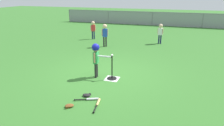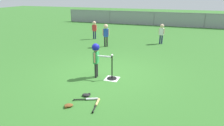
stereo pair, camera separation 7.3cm
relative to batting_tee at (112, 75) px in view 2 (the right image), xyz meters
name	(u,v)px [view 2 (the right image)]	position (x,y,z in m)	size (l,w,h in m)	color
ground_plane	(107,74)	(-0.30, 0.33, -0.13)	(60.00, 60.00, 0.00)	#336B28
home_plate	(112,79)	(0.00, 0.00, -0.13)	(0.44, 0.44, 0.01)	white
batting_tee	(112,75)	(0.00, 0.00, 0.00)	(0.32, 0.32, 0.77)	black
baseball_on_tee	(112,55)	(0.00, 0.00, 0.68)	(0.07, 0.07, 0.07)	white
batter_child	(96,54)	(-0.54, -0.02, 0.69)	(0.64, 0.33, 1.16)	#262626
fielder_near_right	(94,28)	(-2.97, 5.39, 0.57)	(0.29, 0.22, 1.08)	#191E4C
fielder_near_left	(106,32)	(-1.66, 3.89, 0.63)	(0.33, 0.23, 1.18)	#262626
fielder_deep_right	(162,31)	(1.00, 5.44, 0.57)	(0.32, 0.22, 1.09)	#191E4C
spare_bat_silver	(89,99)	(-0.11, -1.52, -0.10)	(0.61, 0.31, 0.06)	silver
spare_bat_wood	(97,103)	(0.16, -1.67, -0.10)	(0.15, 0.64, 0.06)	#DBB266
glove_by_plate	(86,95)	(-0.28, -1.35, -0.10)	(0.22, 0.18, 0.07)	black
glove_near_bats	(69,105)	(-0.46, -1.99, -0.10)	(0.27, 0.25, 0.07)	brown
outfield_fence	(154,18)	(-0.30, 11.98, 0.49)	(16.06, 0.06, 1.15)	slate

